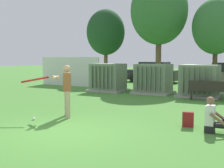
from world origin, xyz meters
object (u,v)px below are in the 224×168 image
at_px(park_bench, 208,89).
at_px(seated_spectator, 214,119).
at_px(transformer_mid_west, 153,79).
at_px(batter, 65,88).
at_px(sports_ball, 34,119).
at_px(backpack, 188,119).
at_px(transformer_west, 108,78).
at_px(parked_car_leftmost, 153,73).
at_px(transformer_mid_east, 200,81).

height_order(park_bench, seated_spectator, seated_spectator).
relative_size(transformer_mid_west, batter, 1.21).
bearing_deg(sports_ball, backpack, 18.42).
bearing_deg(backpack, transformer_mid_west, 118.60).
height_order(transformer_west, batter, batter).
relative_size(batter, parked_car_leftmost, 0.41).
height_order(batter, sports_ball, batter).
distance_m(transformer_west, seated_spectator, 10.08).
bearing_deg(backpack, parked_car_leftmost, 115.01).
bearing_deg(parked_car_leftmost, transformer_west, -89.60).
bearing_deg(transformer_west, sports_ball, -76.50).
distance_m(transformer_mid_east, backpack, 6.85).
relative_size(park_bench, parked_car_leftmost, 0.43).
distance_m(batter, seated_spectator, 4.79).
distance_m(transformer_mid_east, parked_car_leftmost, 9.03).
bearing_deg(batter, parked_car_leftmost, 99.96).
bearing_deg(transformer_mid_west, backpack, -61.40).
bearing_deg(sports_ball, seated_spectator, 12.37).
relative_size(batter, backpack, 3.95).
xyz_separation_m(transformer_west, batter, (2.51, -7.20, 0.19)).
height_order(park_bench, parked_car_leftmost, parked_car_leftmost).
bearing_deg(seated_spectator, transformer_mid_west, 122.10).
distance_m(transformer_west, batter, 7.63).
relative_size(transformer_west, transformer_mid_west, 1.00).
xyz_separation_m(sports_ball, backpack, (4.53, 1.51, 0.17)).
bearing_deg(park_bench, parked_car_leftmost, 125.55).
bearing_deg(parked_car_leftmost, transformer_mid_east, -53.84).
xyz_separation_m(transformer_west, transformer_mid_east, (5.28, 0.08, 0.00)).
distance_m(batter, parked_car_leftmost, 14.80).
bearing_deg(parked_car_leftmost, backpack, -64.99).
distance_m(transformer_mid_east, seated_spectator, 7.34).
xyz_separation_m(backpack, parked_car_leftmost, (-6.53, 14.01, 0.54)).
xyz_separation_m(transformer_mid_east, sports_ball, (-3.32, -8.22, -0.74)).
distance_m(batter, backpack, 4.09).
bearing_deg(seated_spectator, backpack, 156.17).
bearing_deg(transformer_west, seated_spectator, -43.86).
xyz_separation_m(park_bench, seated_spectator, (1.33, -5.98, -0.16)).
height_order(transformer_mid_east, seated_spectator, transformer_mid_east).
relative_size(transformer_mid_east, seated_spectator, 2.18).
bearing_deg(park_bench, seated_spectator, -77.45).
relative_size(sports_ball, backpack, 0.20).
xyz_separation_m(park_bench, parked_car_leftmost, (-5.98, 8.36, 0.22)).
height_order(transformer_mid_west, seated_spectator, transformer_mid_west).
height_order(sports_ball, seated_spectator, seated_spectator).
xyz_separation_m(park_bench, batter, (-3.42, -6.21, 0.44)).
xyz_separation_m(batter, sports_ball, (-0.55, -0.94, -0.93)).
bearing_deg(park_bench, backpack, -84.39).
relative_size(transformer_west, sports_ball, 23.33).
bearing_deg(transformer_mid_west, seated_spectator, -57.90).
xyz_separation_m(transformer_mid_east, park_bench, (0.65, -1.07, -0.25)).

